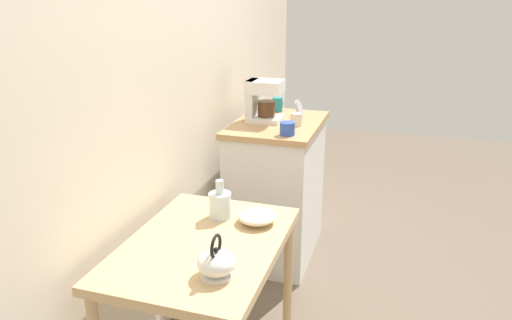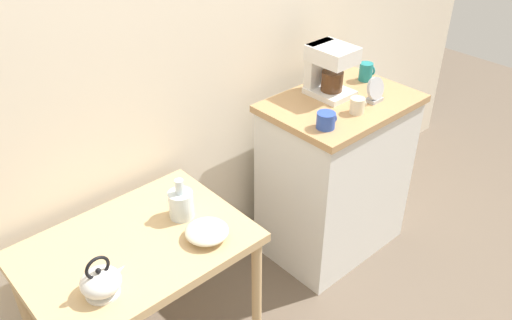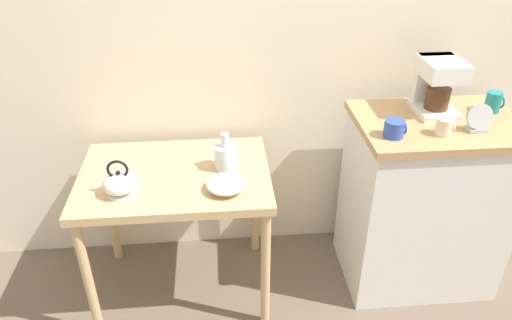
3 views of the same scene
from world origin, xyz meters
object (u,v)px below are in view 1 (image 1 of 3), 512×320
(glass_carafe_vase, at_px, (220,204))
(table_clock, at_px, (299,111))
(teakettle, at_px, (217,263))
(coffee_maker, at_px, (262,99))
(mug_small_cream, at_px, (296,119))
(bowl_stoneware, at_px, (257,217))
(mug_blue, at_px, (287,129))
(mug_dark_teal, at_px, (278,104))

(glass_carafe_vase, height_order, table_clock, table_clock)
(teakettle, xyz_separation_m, coffee_maker, (1.45, 0.27, 0.29))
(coffee_maker, bearing_deg, table_clock, -63.22)
(glass_carafe_vase, bearing_deg, mug_small_cream, -8.29)
(glass_carafe_vase, bearing_deg, coffee_maker, 5.81)
(bowl_stoneware, distance_m, table_clock, 1.14)
(teakettle, xyz_separation_m, mug_small_cream, (1.40, 0.03, 0.19))
(glass_carafe_vase, distance_m, coffee_maker, 1.04)
(bowl_stoneware, relative_size, coffee_maker, 0.67)
(mug_blue, distance_m, table_clock, 0.38)
(bowl_stoneware, bearing_deg, mug_blue, 3.45)
(teakettle, bearing_deg, table_clock, 1.71)
(teakettle, relative_size, glass_carafe_vase, 0.97)
(teakettle, distance_m, mug_dark_teal, 1.76)
(coffee_maker, xyz_separation_m, table_clock, (0.11, -0.22, -0.09))
(mug_small_cream, bearing_deg, glass_carafe_vase, 171.71)
(bowl_stoneware, bearing_deg, table_clock, 3.12)
(coffee_maker, distance_m, table_clock, 0.26)
(bowl_stoneware, bearing_deg, teakettle, 178.19)
(glass_carafe_vase, xyz_separation_m, mug_dark_teal, (1.28, 0.07, 0.19))
(teakettle, height_order, table_clock, table_clock)
(coffee_maker, relative_size, table_clock, 2.04)
(glass_carafe_vase, height_order, mug_blue, mug_blue)
(glass_carafe_vase, distance_m, mug_small_cream, 0.97)
(bowl_stoneware, distance_m, mug_blue, 0.76)
(coffee_maker, bearing_deg, teakettle, -169.59)
(coffee_maker, bearing_deg, mug_blue, -138.87)
(teakettle, xyz_separation_m, mug_blue, (1.18, 0.03, 0.19))
(coffee_maker, distance_m, mug_small_cream, 0.26)
(table_clock, bearing_deg, mug_blue, -177.51)
(teakettle, relative_size, mug_small_cream, 2.29)
(mug_small_cream, height_order, table_clock, table_clock)
(mug_blue, bearing_deg, table_clock, 2.49)
(mug_dark_teal, height_order, mug_blue, mug_dark_teal)
(glass_carafe_vase, relative_size, mug_dark_teal, 1.87)
(mug_dark_teal, relative_size, mug_small_cream, 1.27)
(coffee_maker, bearing_deg, bowl_stoneware, -164.37)
(mug_small_cream, xyz_separation_m, table_clock, (0.16, 0.02, 0.02))
(glass_carafe_vase, xyz_separation_m, coffee_maker, (0.99, 0.10, 0.28))
(mug_blue, bearing_deg, glass_carafe_vase, 169.46)
(teakettle, xyz_separation_m, mug_dark_teal, (1.73, 0.24, 0.20))
(teakettle, height_order, coffee_maker, coffee_maker)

